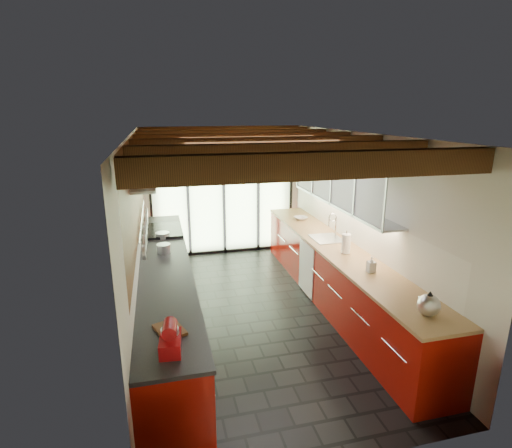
# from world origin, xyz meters

# --- Properties ---
(ground) EXTENTS (5.50, 5.50, 0.00)m
(ground) POSITION_xyz_m (0.00, 0.00, 0.00)
(ground) COLOR black
(ground) RESTS_ON ground
(room_shell) EXTENTS (5.50, 5.50, 5.50)m
(room_shell) POSITION_xyz_m (0.00, 0.00, 1.65)
(room_shell) COLOR silver
(room_shell) RESTS_ON ground
(ceiling_beams) EXTENTS (3.14, 5.06, 4.90)m
(ceiling_beams) POSITION_xyz_m (-0.00, 0.38, 2.46)
(ceiling_beams) COLOR #593316
(ceiling_beams) RESTS_ON ground
(glass_door) EXTENTS (2.95, 0.10, 2.90)m
(glass_door) POSITION_xyz_m (0.00, 2.69, 1.66)
(glass_door) COLOR #C6EAAD
(glass_door) RESTS_ON ground
(left_counter) EXTENTS (0.68, 5.00, 0.92)m
(left_counter) POSITION_xyz_m (-1.28, 0.00, 0.46)
(left_counter) COLOR #921008
(left_counter) RESTS_ON ground
(range_stove) EXTENTS (0.66, 0.90, 0.97)m
(range_stove) POSITION_xyz_m (-1.28, 1.45, 0.47)
(range_stove) COLOR silver
(range_stove) RESTS_ON ground
(right_counter) EXTENTS (0.68, 5.00, 0.92)m
(right_counter) POSITION_xyz_m (1.27, 0.00, 0.46)
(right_counter) COLOR #921008
(right_counter) RESTS_ON ground
(sink_assembly) EXTENTS (0.45, 0.52, 0.43)m
(sink_assembly) POSITION_xyz_m (1.29, 0.40, 0.96)
(sink_assembly) COLOR silver
(sink_assembly) RESTS_ON right_counter
(upper_cabinets_right) EXTENTS (0.34, 3.00, 3.00)m
(upper_cabinets_right) POSITION_xyz_m (1.43, 0.30, 1.85)
(upper_cabinets_right) COLOR silver
(upper_cabinets_right) RESTS_ON ground
(left_wall_fixtures) EXTENTS (0.28, 2.60, 0.96)m
(left_wall_fixtures) POSITION_xyz_m (-1.47, 0.25, 1.80)
(left_wall_fixtures) COLOR silver
(left_wall_fixtures) RESTS_ON ground
(stand_mixer) EXTENTS (0.21, 0.33, 0.29)m
(stand_mixer) POSITION_xyz_m (-1.27, -2.13, 1.03)
(stand_mixer) COLOR #B00E12
(stand_mixer) RESTS_ON left_counter
(pot_large) EXTENTS (0.23, 0.23, 0.13)m
(pot_large) POSITION_xyz_m (-1.27, 0.39, 0.98)
(pot_large) COLOR silver
(pot_large) RESTS_ON left_counter
(pot_small) EXTENTS (0.24, 0.24, 0.09)m
(pot_small) POSITION_xyz_m (-1.27, 1.10, 0.96)
(pot_small) COLOR silver
(pot_small) RESTS_ON left_counter
(cutting_board) EXTENTS (0.33, 0.38, 0.03)m
(cutting_board) POSITION_xyz_m (-1.27, -1.81, 0.93)
(cutting_board) COLOR brown
(cutting_board) RESTS_ON left_counter
(kettle) EXTENTS (0.24, 0.29, 0.27)m
(kettle) POSITION_xyz_m (1.27, -2.12, 1.04)
(kettle) COLOR silver
(kettle) RESTS_ON right_counter
(paper_towel) EXTENTS (0.15, 0.15, 0.34)m
(paper_towel) POSITION_xyz_m (1.27, -0.27, 1.06)
(paper_towel) COLOR white
(paper_towel) RESTS_ON right_counter
(soap_bottle) EXTENTS (0.10, 0.10, 0.21)m
(soap_bottle) POSITION_xyz_m (1.27, -0.99, 1.03)
(soap_bottle) COLOR silver
(soap_bottle) RESTS_ON right_counter
(bowl) EXTENTS (0.28, 0.28, 0.06)m
(bowl) POSITION_xyz_m (1.27, 1.60, 0.95)
(bowl) COLOR silver
(bowl) RESTS_ON right_counter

